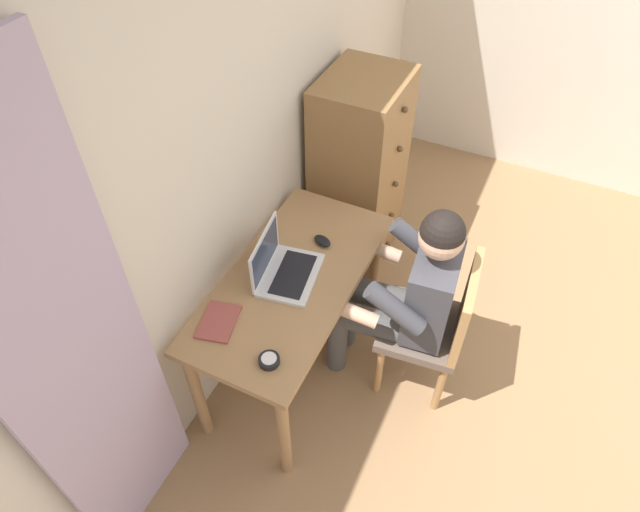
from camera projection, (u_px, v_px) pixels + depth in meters
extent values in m
cube|color=beige|center=(244.00, 139.00, 2.52)|extent=(4.80, 0.05, 2.50)
cube|color=#B29EBC|center=(83.00, 369.00, 1.87)|extent=(0.56, 0.03, 2.17)
cube|color=#9E754C|center=(292.00, 280.00, 2.63)|extent=(1.21, 0.58, 0.03)
cylinder|color=#9E754C|center=(284.00, 434.00, 2.48)|extent=(0.06, 0.06, 0.70)
cylinder|color=#9E754C|center=(375.00, 271.00, 3.17)|extent=(0.06, 0.06, 0.70)
cylinder|color=#9E754C|center=(198.00, 394.00, 2.62)|extent=(0.06, 0.06, 0.70)
cylinder|color=#9E754C|center=(302.00, 246.00, 3.31)|extent=(0.06, 0.06, 0.70)
cube|color=olive|center=(359.00, 173.00, 3.36)|extent=(0.55, 0.45, 1.25)
sphere|color=brown|center=(388.00, 244.00, 3.64)|extent=(0.04, 0.04, 0.04)
sphere|color=brown|center=(392.00, 215.00, 3.47)|extent=(0.04, 0.04, 0.04)
sphere|color=brown|center=(396.00, 184.00, 3.29)|extent=(0.04, 0.04, 0.04)
sphere|color=brown|center=(400.00, 149.00, 3.11)|extent=(0.04, 0.04, 0.04)
sphere|color=brown|center=(405.00, 110.00, 2.93)|extent=(0.04, 0.04, 0.04)
cube|color=brown|center=(422.00, 327.00, 2.81)|extent=(0.46, 0.44, 0.05)
cube|color=tan|center=(466.00, 308.00, 2.60)|extent=(0.42, 0.08, 0.42)
cylinder|color=tan|center=(395.00, 320.00, 3.12)|extent=(0.04, 0.04, 0.39)
cylinder|color=tan|center=(379.00, 369.00, 2.90)|extent=(0.04, 0.04, 0.39)
cylinder|color=tan|center=(452.00, 336.00, 3.04)|extent=(0.04, 0.04, 0.39)
cylinder|color=tan|center=(440.00, 387.00, 2.82)|extent=(0.04, 0.04, 0.39)
cylinder|color=#4C4C4C|center=(385.00, 297.00, 2.89)|extent=(0.18, 0.41, 0.14)
cylinder|color=#4C4C4C|center=(376.00, 323.00, 2.77)|extent=(0.18, 0.41, 0.14)
cylinder|color=#4C4C4C|center=(347.00, 314.00, 3.10)|extent=(0.11, 0.11, 0.46)
cylinder|color=#4C4C4C|center=(337.00, 339.00, 2.98)|extent=(0.11, 0.11, 0.46)
cube|color=#3F3F47|center=(432.00, 293.00, 2.61)|extent=(0.38, 0.24, 0.46)
cylinder|color=#3F3F47|center=(417.00, 243.00, 2.73)|extent=(0.12, 0.31, 0.25)
cylinder|color=#3F3F47|center=(395.00, 309.00, 2.44)|extent=(0.12, 0.31, 0.25)
cylinder|color=#DBAD8E|center=(376.00, 248.00, 2.85)|extent=(0.10, 0.27, 0.11)
cylinder|color=#DBAD8E|center=(351.00, 312.00, 2.56)|extent=(0.10, 0.27, 0.11)
sphere|color=#DBAD8E|center=(442.00, 237.00, 2.35)|extent=(0.20, 0.20, 0.20)
sphere|color=black|center=(443.00, 232.00, 2.33)|extent=(0.20, 0.20, 0.20)
cube|color=silver|center=(291.00, 275.00, 2.61)|extent=(0.37, 0.29, 0.02)
cube|color=black|center=(293.00, 274.00, 2.60)|extent=(0.31, 0.20, 0.00)
cube|color=silver|center=(264.00, 252.00, 2.55)|extent=(0.34, 0.06, 0.22)
cube|color=#2D3851|center=(266.00, 253.00, 2.55)|extent=(0.30, 0.05, 0.18)
ellipsoid|color=black|center=(322.00, 241.00, 2.76)|extent=(0.09, 0.11, 0.03)
cylinder|color=black|center=(269.00, 360.00, 2.28)|extent=(0.09, 0.09, 0.03)
cylinder|color=silver|center=(269.00, 358.00, 2.27)|extent=(0.06, 0.06, 0.00)
cube|color=#994742|center=(219.00, 322.00, 2.43)|extent=(0.24, 0.19, 0.01)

